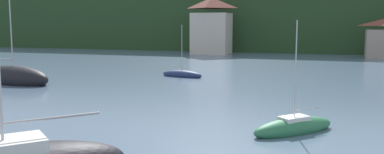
% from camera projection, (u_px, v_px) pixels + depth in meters
% --- Properties ---
extents(wooded_hillside, '(352.00, 50.52, 30.22)m').
position_uv_depth(wooded_hillside, '(329.00, 25.00, 100.32)').
color(wooded_hillside, '#264223').
rests_on(wooded_hillside, ground_plane).
extents(shore_building_west, '(6.68, 5.67, 9.90)m').
position_uv_depth(shore_building_west, '(212.00, 27.00, 73.98)').
color(shore_building_west, beige).
rests_on(shore_building_west, ground_plane).
extents(sailboat_far_1, '(4.71, 2.17, 5.50)m').
position_uv_depth(sailboat_far_1, '(182.00, 75.00, 42.45)').
color(sailboat_far_1, navy).
rests_on(sailboat_far_1, ground_plane).
extents(sailboat_far_5, '(8.34, 3.72, 10.59)m').
position_uv_depth(sailboat_far_5, '(14.00, 78.00, 37.75)').
color(sailboat_far_5, black).
rests_on(sailboat_far_5, ground_plane).
extents(sailboat_mid_7, '(4.26, 4.46, 5.82)m').
position_uv_depth(sailboat_mid_7, '(294.00, 127.00, 20.72)').
color(sailboat_mid_7, '#2D754C').
rests_on(sailboat_mid_7, ground_plane).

